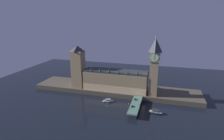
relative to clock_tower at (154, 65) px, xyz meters
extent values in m
plane|color=black|center=(-50.70, -26.28, -43.23)|extent=(400.00, 400.00, 0.00)
cube|color=#4C4438|center=(-50.70, 12.72, -40.33)|extent=(220.00, 42.00, 5.80)
cube|color=#9E845B|center=(-48.41, 5.51, -25.65)|extent=(81.89, 22.58, 23.58)
cube|color=beige|center=(-48.41, -5.90, -33.19)|extent=(81.89, 0.20, 8.49)
cube|color=#2D3338|center=(-48.41, 5.51, -12.66)|extent=(81.89, 20.77, 2.40)
cone|color=#2D3338|center=(-77.66, -4.08, -8.86)|extent=(2.40, 2.40, 5.19)
cone|color=#2D3338|center=(-65.96, -4.08, -8.86)|extent=(2.40, 2.40, 5.19)
cone|color=#2D3338|center=(-54.26, -4.08, -8.86)|extent=(2.40, 2.40, 5.19)
cone|color=#2D3338|center=(-42.56, -4.08, -8.86)|extent=(2.40, 2.40, 5.19)
cone|color=#2D3338|center=(-30.86, -4.08, -8.86)|extent=(2.40, 2.40, 5.19)
cone|color=#2D3338|center=(-19.16, -4.08, -8.86)|extent=(2.40, 2.40, 5.19)
cube|color=#9E845B|center=(0.00, 0.00, -16.31)|extent=(9.55, 9.55, 42.24)
cube|color=#9E845B|center=(0.00, 0.00, 10.14)|extent=(11.27, 11.27, 10.66)
cylinder|color=#B7E5B7|center=(0.00, -5.76, 10.14)|extent=(8.69, 0.25, 8.69)
cylinder|color=#B7E5B7|center=(0.00, 5.76, 10.14)|extent=(8.69, 0.25, 8.69)
cylinder|color=#B7E5B7|center=(5.76, 0.00, 10.14)|extent=(0.25, 8.69, 8.69)
cylinder|color=#B7E5B7|center=(-5.76, 0.00, 10.14)|extent=(0.25, 8.69, 8.69)
cube|color=black|center=(0.00, -5.95, 10.79)|extent=(0.36, 0.10, 6.52)
pyramid|color=#2D3338|center=(0.00, 0.00, 23.54)|extent=(11.27, 11.27, 16.13)
sphere|color=gold|center=(0.00, 0.00, 32.40)|extent=(1.60, 1.60, 1.60)
cube|color=#9E845B|center=(-99.48, 2.67, -12.83)|extent=(14.88, 14.88, 49.21)
pyramid|color=#2D3338|center=(-99.48, 2.67, 15.40)|extent=(15.18, 15.18, 7.25)
cylinder|color=#99999E|center=(-99.48, 2.67, 22.02)|extent=(0.24, 0.24, 6.00)
cube|color=gold|center=(-98.38, 2.67, 24.12)|extent=(2.00, 0.08, 1.20)
cube|color=slate|center=(-16.16, -31.28, -37.91)|extent=(10.23, 46.00, 1.40)
cube|color=#4C4438|center=(-16.16, -38.94, -40.92)|extent=(8.70, 3.20, 4.62)
cube|color=#4C4438|center=(-16.16, -23.61, -40.92)|extent=(8.70, 3.20, 4.62)
cube|color=navy|center=(-18.41, -20.13, -36.56)|extent=(1.90, 3.87, 0.95)
cube|color=black|center=(-18.41, -20.13, -35.86)|extent=(1.56, 1.74, 0.45)
cylinder|color=black|center=(-19.31, -18.93, -36.89)|extent=(0.22, 0.64, 0.64)
cylinder|color=black|center=(-17.51, -18.93, -36.89)|extent=(0.22, 0.64, 0.64)
cylinder|color=black|center=(-19.31, -21.33, -36.89)|extent=(0.22, 0.64, 0.64)
cylinder|color=black|center=(-17.51, -21.33, -36.89)|extent=(0.22, 0.64, 0.64)
cube|color=black|center=(-18.41, -38.34, -36.68)|extent=(1.80, 4.16, 0.72)
cube|color=black|center=(-18.41, -38.34, -36.09)|extent=(1.48, 1.87, 0.45)
cylinder|color=black|center=(-19.26, -37.05, -36.89)|extent=(0.22, 0.64, 0.64)
cylinder|color=black|center=(-17.55, -37.05, -36.89)|extent=(0.22, 0.64, 0.64)
cylinder|color=black|center=(-19.26, -39.63, -36.89)|extent=(0.22, 0.64, 0.64)
cylinder|color=black|center=(-17.55, -39.63, -36.89)|extent=(0.22, 0.64, 0.64)
cylinder|color=black|center=(-20.66, -42.77, -36.83)|extent=(0.28, 0.28, 0.76)
cylinder|color=brown|center=(-20.66, -42.77, -36.13)|extent=(0.38, 0.38, 0.63)
sphere|color=tan|center=(-20.66, -42.77, -35.71)|extent=(0.21, 0.21, 0.21)
cylinder|color=black|center=(-11.66, -33.00, -36.82)|extent=(0.28, 0.28, 0.77)
cylinder|color=maroon|center=(-11.66, -33.00, -36.11)|extent=(0.38, 0.38, 0.64)
sphere|color=tan|center=(-11.66, -33.00, -35.69)|extent=(0.21, 0.21, 0.21)
cylinder|color=#2D3333|center=(-21.06, -46.00, -36.96)|extent=(0.56, 0.56, 0.50)
cylinder|color=#2D3333|center=(-21.06, -46.00, -33.91)|extent=(0.18, 0.18, 5.60)
sphere|color=#F9E5A3|center=(-21.06, -46.00, -30.56)|extent=(0.60, 0.60, 0.60)
sphere|color=#F9E5A3|center=(-21.51, -46.00, -30.91)|extent=(0.44, 0.44, 0.44)
sphere|color=#F9E5A3|center=(-20.61, -46.00, -30.91)|extent=(0.44, 0.44, 0.44)
cylinder|color=#2D3333|center=(-11.26, -31.28, -36.96)|extent=(0.56, 0.56, 0.50)
cylinder|color=#2D3333|center=(-11.26, -31.28, -34.08)|extent=(0.18, 0.18, 5.26)
sphere|color=#F9E5A3|center=(-11.26, -31.28, -30.90)|extent=(0.60, 0.60, 0.60)
sphere|color=#F9E5A3|center=(-11.71, -31.28, -31.25)|extent=(0.44, 0.44, 0.44)
sphere|color=#F9E5A3|center=(-10.81, -31.28, -31.25)|extent=(0.44, 0.44, 0.44)
ellipsoid|color=white|center=(-50.40, -22.02, -42.28)|extent=(13.75, 7.46, 1.91)
cube|color=tan|center=(-50.40, -22.02, -41.41)|extent=(12.02, 6.28, 0.24)
cube|color=silver|center=(-50.40, -22.02, -40.33)|extent=(6.38, 3.96, 1.91)
ellipsoid|color=#1E2842|center=(5.88, -35.21, -42.12)|extent=(15.29, 6.84, 2.23)
cube|color=tan|center=(5.88, -35.21, -41.10)|extent=(13.40, 5.64, 0.24)
cube|color=#2D333D|center=(5.88, -35.21, -39.87)|extent=(7.00, 3.87, 2.23)
camera|label=1|loc=(10.25, -217.42, 53.24)|focal=30.00mm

